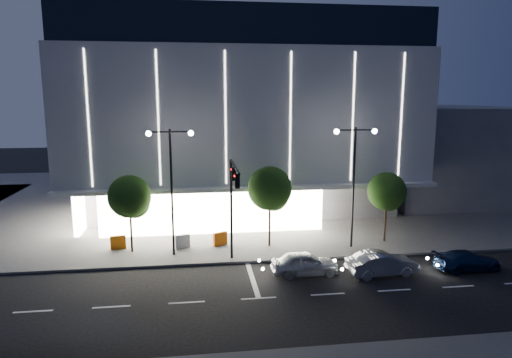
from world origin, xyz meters
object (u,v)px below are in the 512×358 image
Objects in this scene: car_second at (382,264)px; traffic_mast at (233,193)px; street_lamp_east at (354,169)px; street_lamp_west at (171,173)px; barrier_b at (182,241)px; barrier_c at (220,239)px; car_lead at (305,263)px; tree_right at (387,193)px; tree_mid at (270,191)px; car_third at (467,261)px; barrier_a at (118,242)px; tree_left at (130,199)px.

traffic_mast is at bearing 68.66° from car_second.
street_lamp_west is at bearing 180.00° from street_lamp_east.
barrier_b is 2.81m from barrier_c.
barrier_b is (-7.83, 5.79, -0.09)m from car_lead.
tree_right is at bearing 3.64° from street_lamp_west.
street_lamp_east is 2.08× the size of car_lead.
tree_mid reaches higher than barrier_c.
car_third is at bearing -48.10° from barrier_c.
car_third is (12.02, -6.09, -3.70)m from tree_mid.
street_lamp_east reaches higher than tree_right.
street_lamp_west is 1.63× the size of tree_right.
car_third reaches higher than barrier_c.
barrier_a is (-17.27, 6.90, -0.10)m from car_second.
tree_left is 17.62m from car_second.
street_lamp_east reaches higher than barrier_b.
barrier_a is (-8.07, 4.41, -4.38)m from traffic_mast.
tree_right is 1.22× the size of car_second.
barrier_a is (-17.08, 1.75, -5.31)m from street_lamp_east.
car_second is 1.04× the size of car_third.
street_lamp_west is 15.09m from car_second.
tree_right is at bearing -18.88° from barrier_b.
tree_left is 7.21m from barrier_c.
tree_right is 15.79m from barrier_b.
street_lamp_east reaches higher than car_second.
car_second reaches higher than barrier_c.
barrier_c is (-9.83, 6.77, -0.10)m from car_second.
traffic_mast is 1.63× the size of car_lead.
street_lamp_east is 8.18× the size of barrier_a.
street_lamp_west is 8.18× the size of barrier_a.
tree_mid is 5.59× the size of barrier_c.
street_lamp_west is 1.00× the size of street_lamp_east.
tree_mid reaches higher than car_lead.
street_lamp_east is 2.07× the size of car_third.
car_lead reaches higher than barrier_a.
traffic_mast is 4.82m from tree_mid.
tree_right is 20.37m from barrier_a.
tree_right is 1.27× the size of car_lead.
barrier_a is at bearing 176.24° from tree_mid.
car_lead is 3.94× the size of barrier_c.
street_lamp_west reaches higher than car_second.
tree_right reaches higher than car_lead.
barrier_b is (-18.48, 6.42, 0.02)m from car_third.
tree_right is 7.54m from car_third.
street_lamp_east is at bearing -34.54° from barrier_c.
street_lamp_west is (-4.00, 2.66, 0.93)m from traffic_mast.
car_lead is at bearing -75.87° from tree_mid.
tree_mid reaches higher than car_third.
car_lead is at bearing 83.05° from car_third.
street_lamp_east is at bearing -4.02° from car_second.
car_second is (0.20, -5.15, -5.21)m from street_lamp_east.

